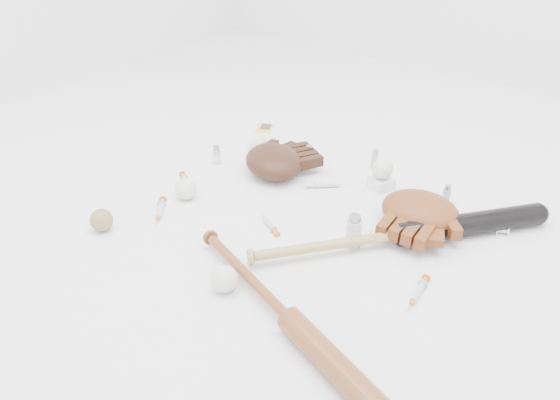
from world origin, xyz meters
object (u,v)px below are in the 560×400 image
Objects in this scene: bat_wood at (291,320)px; glove_dark at (274,161)px; bat_dark at (401,234)px; pedestal at (381,183)px.

bat_wood is 3.11× the size of glove_dark.
bat_dark reaches higher than bat_wood.
bat_wood is at bearing -78.83° from pedestal.
pedestal is (-0.18, 0.24, -0.01)m from bat_dark.
bat_dark is at bearing -52.03° from pedestal.
bat_dark is 13.54× the size of pedestal.
bat_wood reaches higher than pedestal.
bat_dark is 3.44× the size of glove_dark.
glove_dark reaches higher than bat_wood.
bat_dark reaches higher than pedestal.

